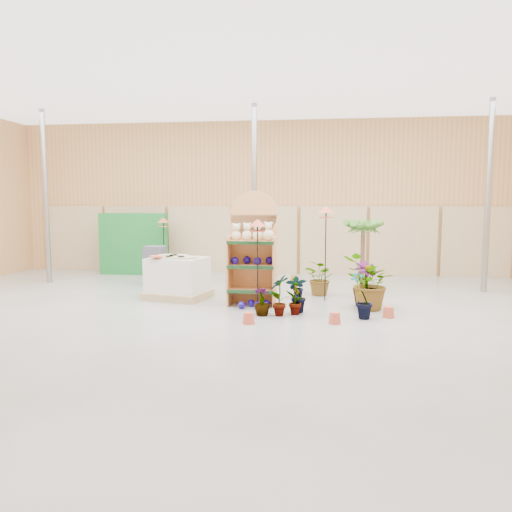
# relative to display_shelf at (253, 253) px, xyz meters

# --- Properties ---
(room) EXTENTS (15.20, 12.10, 4.70)m
(room) POSITION_rel_display_shelf_xyz_m (-0.25, -0.52, 1.13)
(room) COLOR gray
(room) RESTS_ON ground
(display_shelf) EXTENTS (1.00, 0.63, 2.36)m
(display_shelf) POSITION_rel_display_shelf_xyz_m (0.00, 0.00, 0.00)
(display_shelf) COLOR tan
(display_shelf) RESTS_ON ground
(teddy_bears) EXTENTS (0.87, 0.23, 0.37)m
(teddy_bears) POSITION_rel_display_shelf_xyz_m (0.03, -0.11, 0.41)
(teddy_bears) COLOR beige
(teddy_bears) RESTS_ON display_shelf
(gazing_balls_shelf) EXTENTS (0.87, 0.30, 0.16)m
(gazing_balls_shelf) POSITION_rel_display_shelf_xyz_m (0.00, -0.13, -0.15)
(gazing_balls_shelf) COLOR #170A87
(gazing_balls_shelf) RESTS_ON display_shelf
(gazing_balls_floor) EXTENTS (0.63, 0.39, 0.15)m
(gazing_balls_floor) POSITION_rel_display_shelf_xyz_m (0.08, -0.44, -1.00)
(gazing_balls_floor) COLOR #170A87
(gazing_balls_floor) RESTS_ON ground
(pallet_stack) EXTENTS (1.49, 1.33, 0.95)m
(pallet_stack) POSITION_rel_display_shelf_xyz_m (-1.73, 0.36, -0.62)
(pallet_stack) COLOR tan
(pallet_stack) RESTS_ON ground
(charcoal_planters) EXTENTS (0.50, 0.50, 1.00)m
(charcoal_planters) POSITION_rel_display_shelf_xyz_m (-2.82, 2.06, -0.58)
(charcoal_planters) COLOR #32343B
(charcoal_planters) RESTS_ON ground
(trellis_stock) EXTENTS (2.00, 0.30, 1.80)m
(trellis_stock) POSITION_rel_display_shelf_xyz_m (-4.05, 3.77, -0.18)
(trellis_stock) COLOR #166D2A
(trellis_stock) RESTS_ON ground
(offer_sign) EXTENTS (0.50, 0.08, 2.20)m
(offer_sign) POSITION_rel_display_shelf_xyz_m (-0.15, 1.55, 0.49)
(offer_sign) COLOR gray
(offer_sign) RESTS_ON ground
(bird_table_front) EXTENTS (0.34, 0.34, 1.80)m
(bird_table_front) POSITION_rel_display_shelf_xyz_m (0.17, -0.56, 0.58)
(bird_table_front) COLOR black
(bird_table_front) RESTS_ON ground
(bird_table_right) EXTENTS (0.34, 0.34, 2.04)m
(bird_table_right) POSITION_rel_display_shelf_xyz_m (1.50, 0.50, 0.81)
(bird_table_right) COLOR black
(bird_table_right) RESTS_ON ground
(bird_table_back) EXTENTS (0.34, 0.34, 1.69)m
(bird_table_back) POSITION_rel_display_shelf_xyz_m (-2.96, 3.25, 0.49)
(bird_table_back) COLOR black
(bird_table_back) RESTS_ON ground
(palm) EXTENTS (0.70, 0.70, 1.83)m
(palm) POSITION_rel_display_shelf_xyz_m (2.36, 1.51, 0.49)
(palm) COLOR brown
(palm) RESTS_ON ground
(potted_plant_0) EXTENTS (0.46, 0.51, 0.80)m
(potted_plant_0) POSITION_rel_display_shelf_xyz_m (0.64, -1.04, -0.68)
(potted_plant_0) COLOR #3A7423
(potted_plant_0) RESTS_ON ground
(potted_plant_1) EXTENTS (0.37, 0.42, 0.64)m
(potted_plant_1) POSITION_rel_display_shelf_xyz_m (0.97, -0.76, -0.76)
(potted_plant_1) COLOR #3A7423
(potted_plant_1) RESTS_ON ground
(potted_plant_3) EXTENTS (0.71, 0.71, 0.92)m
(potted_plant_3) POSITION_rel_display_shelf_xyz_m (2.31, -0.00, -0.62)
(potted_plant_3) COLOR #3A7423
(potted_plant_3) RESTS_ON ground
(potted_plant_4) EXTENTS (0.40, 0.38, 0.62)m
(potted_plant_4) POSITION_rel_display_shelf_xyz_m (2.21, 0.82, -0.77)
(potted_plant_4) COLOR #3A7423
(potted_plant_4) RESTS_ON ground
(potted_plant_5) EXTENTS (0.35, 0.31, 0.53)m
(potted_plant_5) POSITION_rel_display_shelf_xyz_m (0.89, 0.61, -0.81)
(potted_plant_5) COLOR #3A7423
(potted_plant_5) RESTS_ON ground
(potted_plant_6) EXTENTS (0.94, 0.95, 0.80)m
(potted_plant_6) POSITION_rel_display_shelf_xyz_m (1.41, 1.13, -0.68)
(potted_plant_6) COLOR #3A7423
(potted_plant_6) RESTS_ON ground
(potted_plant_7) EXTENTS (0.32, 0.32, 0.54)m
(potted_plant_7) POSITION_rel_display_shelf_xyz_m (0.31, -1.07, -0.81)
(potted_plant_7) COLOR #3A7423
(potted_plant_7) RESTS_ON ground
(potted_plant_8) EXTENTS (0.44, 0.32, 0.76)m
(potted_plant_8) POSITION_rel_display_shelf_xyz_m (0.94, -0.91, -0.70)
(potted_plant_8) COLOR #3A7423
(potted_plant_8) RESTS_ON ground
(potted_plant_9) EXTENTS (0.45, 0.46, 0.66)m
(potted_plant_9) POSITION_rel_display_shelf_xyz_m (2.17, -1.14, -0.75)
(potted_plant_9) COLOR #3A7423
(potted_plant_9) RESTS_ON ground
(potted_plant_10) EXTENTS (1.29, 1.29, 1.09)m
(potted_plant_10) POSITION_rel_display_shelf_xyz_m (2.35, -0.32, -0.54)
(potted_plant_10) COLOR #3A7423
(potted_plant_10) RESTS_ON ground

